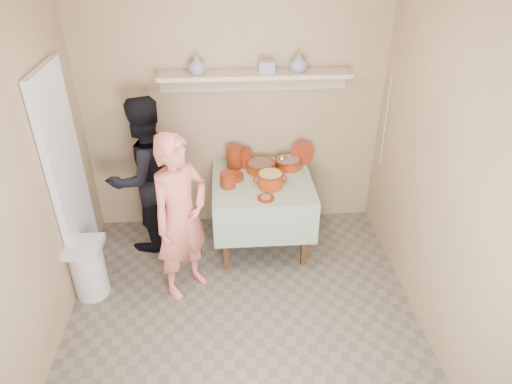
{
  "coord_description": "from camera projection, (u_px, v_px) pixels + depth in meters",
  "views": [
    {
      "loc": [
        -0.09,
        -2.56,
        2.99
      ],
      "look_at": [
        0.15,
        0.75,
        0.95
      ],
      "focal_mm": 32.0,
      "sensor_mm": 36.0,
      "label": 1
    }
  ],
  "objects": [
    {
      "name": "ground",
      "position": [
        244.0,
        339.0,
        3.74
      ],
      "size": [
        3.5,
        3.5,
        0.0
      ],
      "primitive_type": "plane",
      "color": "#665C50",
      "rests_on": "ground"
    },
    {
      "name": "tile_panel",
      "position": [
        69.0,
        182.0,
        3.94
      ],
      "size": [
        0.06,
        0.7,
        2.0
      ],
      "primitive_type": "cube",
      "color": "silver",
      "rests_on": "ground"
    },
    {
      "name": "plate_stack_a",
      "position": [
        234.0,
        157.0,
        4.62
      ],
      "size": [
        0.16,
        0.16,
        0.22
      ],
      "primitive_type": "cylinder",
      "color": "maroon",
      "rests_on": "serving_table"
    },
    {
      "name": "plate_stack_b",
      "position": [
        245.0,
        158.0,
        4.65
      ],
      "size": [
        0.14,
        0.14,
        0.17
      ],
      "primitive_type": "cylinder",
      "color": "maroon",
      "rests_on": "serving_table"
    },
    {
      "name": "bowl_stack",
      "position": [
        228.0,
        180.0,
        4.3
      ],
      "size": [
        0.15,
        0.15,
        0.15
      ],
      "primitive_type": "cylinder",
      "color": "maroon",
      "rests_on": "serving_table"
    },
    {
      "name": "empty_bowl",
      "position": [
        235.0,
        177.0,
        4.45
      ],
      "size": [
        0.18,
        0.18,
        0.05
      ],
      "primitive_type": "cylinder",
      "color": "maroon",
      "rests_on": "serving_table"
    },
    {
      "name": "propped_lid",
      "position": [
        302.0,
        153.0,
        4.67
      ],
      "size": [
        0.25,
        0.09,
        0.24
      ],
      "primitive_type": "cylinder",
      "rotation": [
        1.39,
        0.0,
        -0.11
      ],
      "color": "maroon",
      "rests_on": "serving_table"
    },
    {
      "name": "vase_right",
      "position": [
        299.0,
        63.0,
        4.2
      ],
      "size": [
        0.17,
        0.17,
        0.17
      ],
      "primitive_type": "imported",
      "rotation": [
        0.0,
        0.0,
        -0.0
      ],
      "color": "navy",
      "rests_on": "wall_shelf"
    },
    {
      "name": "vase_left",
      "position": [
        197.0,
        65.0,
        4.14
      ],
      "size": [
        0.21,
        0.21,
        0.17
      ],
      "primitive_type": "imported",
      "rotation": [
        0.0,
        0.0,
        0.37
      ],
      "color": "navy",
      "rests_on": "wall_shelf"
    },
    {
      "name": "ceramic_box",
      "position": [
        267.0,
        67.0,
        4.2
      ],
      "size": [
        0.15,
        0.11,
        0.11
      ],
      "primitive_type": "cube",
      "rotation": [
        0.0,
        0.0,
        0.03
      ],
      "color": "navy",
      "rests_on": "wall_shelf"
    },
    {
      "name": "person_cook",
      "position": [
        181.0,
        218.0,
        3.87
      ],
      "size": [
        0.66,
        0.66,
        1.55
      ],
      "primitive_type": "imported",
      "rotation": [
        0.0,
        0.0,
        0.78
      ],
      "color": "#D46A5B",
      "rests_on": "ground"
    },
    {
      "name": "person_helper",
      "position": [
        146.0,
        176.0,
        4.43
      ],
      "size": [
        0.99,
        0.96,
        1.61
      ],
      "primitive_type": "imported",
      "rotation": [
        0.0,
        0.0,
        -2.48
      ],
      "color": "black",
      "rests_on": "ground"
    },
    {
      "name": "room_shell",
      "position": [
        241.0,
        166.0,
        2.9
      ],
      "size": [
        3.04,
        3.54,
        2.62
      ],
      "color": "tan",
      "rests_on": "ground"
    },
    {
      "name": "serving_table",
      "position": [
        262.0,
        190.0,
        4.51
      ],
      "size": [
        0.97,
        0.97,
        0.76
      ],
      "color": "#4C2D16",
      "rests_on": "ground"
    },
    {
      "name": "cazuela_meat_a",
      "position": [
        261.0,
        166.0,
        4.57
      ],
      "size": [
        0.3,
        0.3,
        0.1
      ],
      "color": "maroon",
      "rests_on": "serving_table"
    },
    {
      "name": "cazuela_meat_b",
      "position": [
        288.0,
        163.0,
        4.63
      ],
      "size": [
        0.28,
        0.28,
        0.1
      ],
      "color": "maroon",
      "rests_on": "serving_table"
    },
    {
      "name": "ladle",
      "position": [
        282.0,
        159.0,
        4.59
      ],
      "size": [
        0.08,
        0.26,
        0.19
      ],
      "color": "silver",
      "rests_on": "cazuela_meat_b"
    },
    {
      "name": "cazuela_rice",
      "position": [
        270.0,
        179.0,
        4.3
      ],
      "size": [
        0.33,
        0.25,
        0.14
      ],
      "color": "maroon",
      "rests_on": "serving_table"
    },
    {
      "name": "front_plate",
      "position": [
        266.0,
        198.0,
        4.15
      ],
      "size": [
        0.16,
        0.16,
        0.03
      ],
      "color": "maroon",
      "rests_on": "serving_table"
    },
    {
      "name": "wall_shelf",
      "position": [
        254.0,
        76.0,
        4.28
      ],
      "size": [
        1.8,
        0.25,
        0.21
      ],
      "color": "#BEA98D",
      "rests_on": "room_shell"
    },
    {
      "name": "trash_bin",
      "position": [
        88.0,
        269.0,
        4.06
      ],
      "size": [
        0.32,
        0.32,
        0.56
      ],
      "color": "silver",
      "rests_on": "ground"
    },
    {
      "name": "electrical_cord",
      "position": [
        386.0,
        122.0,
        4.44
      ],
      "size": [
        0.01,
        0.05,
        0.9
      ],
      "color": "silver",
      "rests_on": "wall_shelf"
    }
  ]
}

